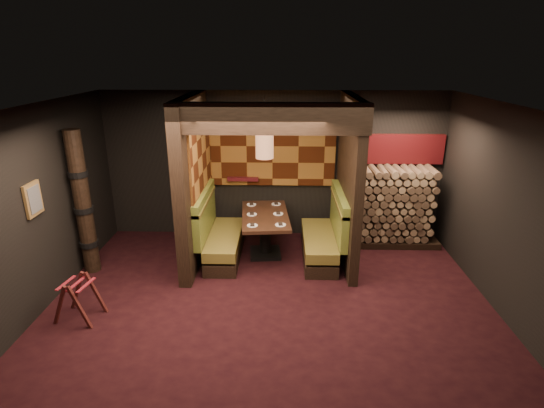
{
  "coord_description": "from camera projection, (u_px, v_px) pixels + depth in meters",
  "views": [
    {
      "loc": [
        0.16,
        -5.25,
        3.5
      ],
      "look_at": [
        0.0,
        1.3,
        1.15
      ],
      "focal_mm": 28.0,
      "sensor_mm": 36.0,
      "label": 1
    }
  ],
  "objects": [
    {
      "name": "lacquer_shelf",
      "position": [
        243.0,
        179.0,
        8.24
      ],
      "size": [
        0.6,
        0.12,
        0.07
      ],
      "primitive_type": "cube",
      "color": "#511219",
      "rests_on": "wall_back"
    },
    {
      "name": "tapa_back_panel",
      "position": [
        273.0,
        146.0,
        8.06
      ],
      "size": [
        2.4,
        0.06,
        1.55
      ],
      "primitive_type": "cube",
      "color": "#9A6126",
      "rests_on": "wall_back"
    },
    {
      "name": "ceiling",
      "position": [
        269.0,
        108.0,
        5.16
      ],
      "size": [
        6.5,
        5.5,
        0.02
      ],
      "primitive_type": "cube",
      "color": "black",
      "rests_on": "ground"
    },
    {
      "name": "framed_picture",
      "position": [
        33.0,
        199.0,
        5.75
      ],
      "size": [
        0.05,
        0.36,
        0.46
      ],
      "color": "olive",
      "rests_on": "wall_left"
    },
    {
      "name": "wall_right",
      "position": [
        517.0,
        220.0,
        5.57
      ],
      "size": [
        0.02,
        5.5,
        2.85
      ],
      "primitive_type": "cube",
      "color": "black",
      "rests_on": "ground"
    },
    {
      "name": "header_beam",
      "position": [
        269.0,
        119.0,
        5.9
      ],
      "size": [
        2.85,
        0.18,
        0.44
      ],
      "primitive_type": "cube",
      "color": "black",
      "rests_on": "partition_left"
    },
    {
      "name": "wall_left",
      "position": [
        29.0,
        215.0,
        5.72
      ],
      "size": [
        0.02,
        5.5,
        2.85
      ],
      "primitive_type": "cube",
      "color": "black",
      "rests_on": "ground"
    },
    {
      "name": "dining_table",
      "position": [
        265.0,
        227.0,
        7.6
      ],
      "size": [
        0.93,
        1.55,
        0.79
      ],
      "color": "black",
      "rests_on": "floor"
    },
    {
      "name": "wall_front",
      "position": [
        258.0,
        358.0,
        3.05
      ],
      "size": [
        6.5,
        0.02,
        2.85
      ],
      "primitive_type": "cube",
      "color": "black",
      "rests_on": "ground"
    },
    {
      "name": "mosaic_header",
      "position": [
        395.0,
        149.0,
        8.0
      ],
      "size": [
        1.83,
        0.1,
        0.56
      ],
      "primitive_type": "cube",
      "color": "maroon",
      "rests_on": "wall_back"
    },
    {
      "name": "partition_right",
      "position": [
        349.0,
        182.0,
        7.22
      ],
      "size": [
        0.15,
        2.1,
        2.85
      ],
      "primitive_type": "cube",
      "color": "black",
      "rests_on": "floor"
    },
    {
      "name": "floor",
      "position": [
        270.0,
        310.0,
        6.13
      ],
      "size": [
        6.5,
        5.5,
        0.02
      ],
      "primitive_type": "cube",
      "color": "black",
      "rests_on": "ground"
    },
    {
      "name": "luggage_rack",
      "position": [
        78.0,
        297.0,
        5.83
      ],
      "size": [
        0.66,
        0.52,
        0.65
      ],
      "color": "#461815",
      "rests_on": "floor"
    },
    {
      "name": "wall_back",
      "position": [
        274.0,
        165.0,
        8.24
      ],
      "size": [
        6.5,
        0.02,
        2.85
      ],
      "primitive_type": "cube",
      "color": "black",
      "rests_on": "ground"
    },
    {
      "name": "place_settings",
      "position": [
        265.0,
        214.0,
        7.51
      ],
      "size": [
        0.73,
        1.24,
        0.03
      ],
      "color": "white",
      "rests_on": "dining_table"
    },
    {
      "name": "pendant_lamp",
      "position": [
        265.0,
        145.0,
        7.04
      ],
      "size": [
        0.3,
        0.3,
        1.03
      ],
      "color": "#905C3B",
      "rests_on": "ceiling"
    },
    {
      "name": "bay_front_post",
      "position": [
        352.0,
        177.0,
        7.46
      ],
      "size": [
        0.08,
        0.08,
        2.85
      ],
      "primitive_type": "cube",
      "color": "black",
      "rests_on": "floor"
    },
    {
      "name": "firewood_stack",
      "position": [
        394.0,
        206.0,
        8.03
      ],
      "size": [
        1.73,
        0.7,
        1.5
      ],
      "color": "black",
      "rests_on": "floor"
    },
    {
      "name": "partition_left",
      "position": [
        194.0,
        181.0,
        7.23
      ],
      "size": [
        0.2,
        2.2,
        2.85
      ],
      "primitive_type": "cube",
      "color": "black",
      "rests_on": "floor"
    },
    {
      "name": "booth_bench_right",
      "position": [
        325.0,
        237.0,
        7.52
      ],
      "size": [
        0.68,
        1.6,
        1.14
      ],
      "color": "black",
      "rests_on": "floor"
    },
    {
      "name": "tapa_side_panel",
      "position": [
        201.0,
        155.0,
        7.25
      ],
      "size": [
        0.04,
        1.85,
        1.45
      ],
      "primitive_type": "cube",
      "color": "#9A6126",
      "rests_on": "partition_left"
    },
    {
      "name": "totem_column",
      "position": [
        83.0,
        204.0,
        6.83
      ],
      "size": [
        0.31,
        0.31,
        2.4
      ],
      "color": "black",
      "rests_on": "floor"
    },
    {
      "name": "booth_bench_left",
      "position": [
        219.0,
        236.0,
        7.57
      ],
      "size": [
        0.68,
        1.6,
        1.14
      ],
      "color": "black",
      "rests_on": "floor"
    }
  ]
}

